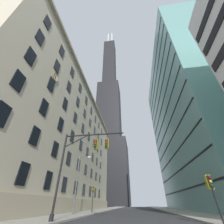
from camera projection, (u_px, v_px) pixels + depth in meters
station_building at (61, 143)px, 37.31m from camera, size 15.05×56.11×29.79m
dark_skyscraper at (109, 124)px, 116.29m from camera, size 27.63×27.63×194.54m
glass_office_midrise at (187, 116)px, 44.68m from camera, size 14.65×43.98×49.06m
traffic_signal_mast at (86, 154)px, 14.32m from camera, size 6.49×0.63×7.75m
traffic_light_near_right at (210, 184)px, 11.30m from camera, size 0.40×0.63×3.22m
traffic_light_far_left at (93, 191)px, 25.60m from camera, size 0.40×0.63×3.95m
street_lamppost at (79, 177)px, 21.68m from camera, size 2.02×0.32×7.87m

